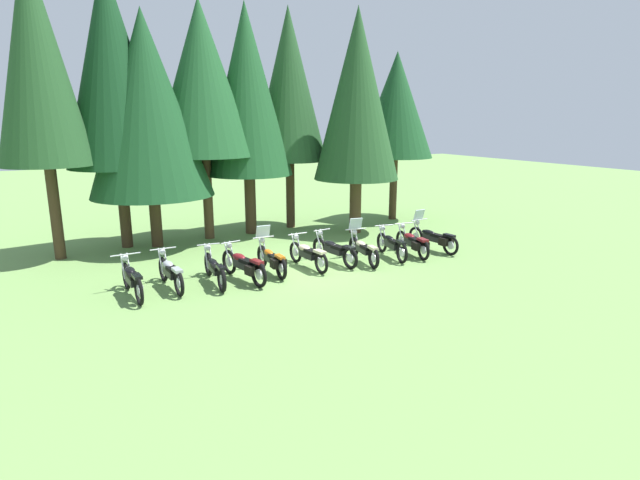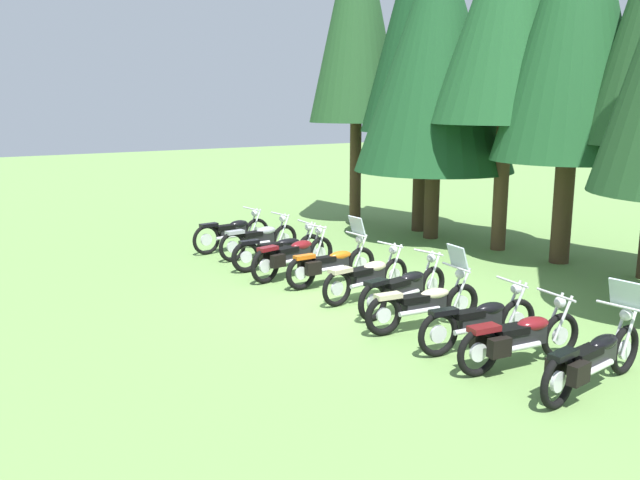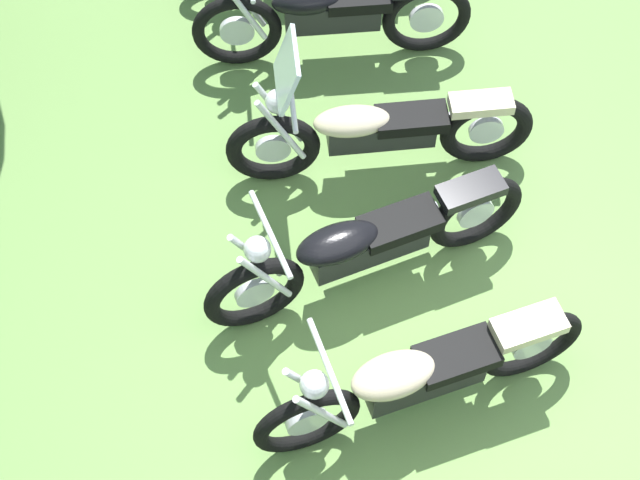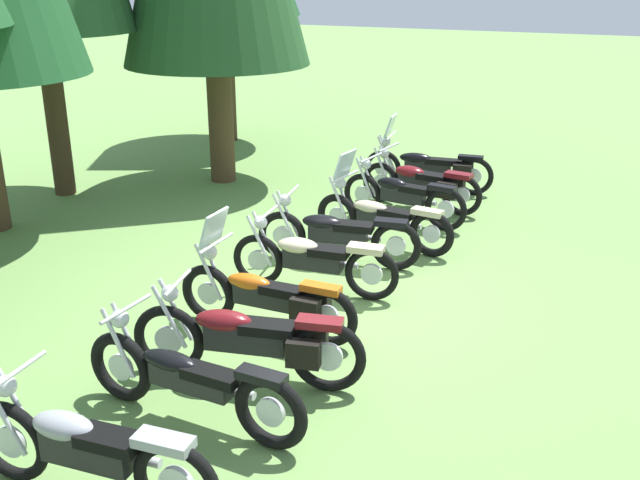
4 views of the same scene
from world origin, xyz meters
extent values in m
plane|color=#6B934C|center=(0.00, 0.00, 0.00)|extent=(80.00, 80.00, 0.00)
torus|color=black|center=(-4.15, 0.84, 0.36)|extent=(0.15, 0.72, 0.71)
cylinder|color=silver|center=(-4.15, 0.84, 0.36)|extent=(0.07, 0.28, 0.28)
cube|color=black|center=(-4.10, 0.09, 0.47)|extent=(0.26, 0.75, 0.26)
ellipsoid|color=#9EA0A8|center=(-4.11, 0.30, 0.63)|extent=(0.30, 0.54, 0.20)
cube|color=black|center=(-4.08, -0.11, 0.60)|extent=(0.28, 0.51, 0.10)
cube|color=#9EA0A8|center=(-4.05, -0.57, 0.69)|extent=(0.22, 0.45, 0.08)
cylinder|color=silver|center=(-4.23, 0.77, 0.65)|extent=(0.07, 0.34, 0.65)
cylinder|color=silver|center=(-4.07, 0.78, 0.65)|extent=(0.07, 0.34, 0.65)
cylinder|color=silver|center=(-4.14, 0.70, 0.99)|extent=(0.72, 0.09, 0.04)
sphere|color=silver|center=(-4.15, 0.79, 0.87)|extent=(0.18, 0.18, 0.17)
cylinder|color=silver|center=(-3.95, -0.06, 0.38)|extent=(0.14, 0.74, 0.08)
torus|color=black|center=(-2.87, 0.77, 0.35)|extent=(0.15, 0.71, 0.70)
cylinder|color=silver|center=(-2.87, 0.77, 0.35)|extent=(0.06, 0.27, 0.26)
torus|color=black|center=(-2.96, -0.85, 0.35)|extent=(0.15, 0.71, 0.70)
cylinder|color=silver|center=(-2.96, -0.85, 0.35)|extent=(0.06, 0.27, 0.26)
cube|color=black|center=(-2.91, -0.04, 0.44)|extent=(0.23, 0.81, 0.21)
ellipsoid|color=black|center=(-2.90, 0.18, 0.57)|extent=(0.26, 0.58, 0.16)
cube|color=black|center=(-2.92, -0.26, 0.54)|extent=(0.24, 0.55, 0.10)
cube|color=black|center=(-2.95, -0.77, 0.67)|extent=(0.19, 0.45, 0.08)
cylinder|color=silver|center=(-2.94, 0.72, 0.65)|extent=(0.06, 0.34, 0.65)
cylinder|color=silver|center=(-2.80, 0.71, 0.65)|extent=(0.06, 0.34, 0.65)
cylinder|color=silver|center=(-2.88, 0.63, 0.99)|extent=(0.66, 0.07, 0.04)
sphere|color=silver|center=(-2.87, 0.72, 0.87)|extent=(0.18, 0.18, 0.17)
cylinder|color=silver|center=(-2.81, -0.22, 0.37)|extent=(0.12, 0.81, 0.08)
torus|color=black|center=(-2.27, 0.65, 0.37)|extent=(0.25, 0.75, 0.74)
cylinder|color=silver|center=(-2.27, 0.65, 0.37)|extent=(0.11, 0.29, 0.29)
torus|color=black|center=(-1.94, -0.94, 0.37)|extent=(0.25, 0.75, 0.74)
cylinder|color=silver|center=(-1.94, -0.94, 0.37)|extent=(0.11, 0.29, 0.29)
cube|color=black|center=(-2.11, -0.15, 0.49)|extent=(0.38, 0.83, 0.26)
ellipsoid|color=maroon|center=(-2.15, 0.07, 0.65)|extent=(0.38, 0.61, 0.20)
cube|color=black|center=(-2.06, -0.36, 0.62)|extent=(0.36, 0.58, 0.10)
cube|color=maroon|center=(-1.96, -0.86, 0.72)|extent=(0.28, 0.47, 0.08)
cylinder|color=silver|center=(-2.34, 0.57, 0.67)|extent=(0.11, 0.34, 0.65)
cylinder|color=silver|center=(-2.18, 0.61, 0.67)|extent=(0.11, 0.34, 0.65)
cylinder|color=silver|center=(-2.25, 0.51, 1.01)|extent=(0.62, 0.16, 0.04)
sphere|color=silver|center=(-2.26, 0.60, 0.89)|extent=(0.20, 0.20, 0.17)
cylinder|color=silver|center=(-1.94, -0.29, 0.39)|extent=(0.24, 0.80, 0.08)
cube|color=black|center=(-2.15, -0.78, 0.47)|extent=(0.20, 0.34, 0.26)
cube|color=black|center=(-1.81, -0.71, 0.47)|extent=(0.20, 0.34, 0.26)
torus|color=black|center=(-1.12, 0.91, 0.35)|extent=(0.11, 0.69, 0.69)
cylinder|color=silver|center=(-1.12, 0.91, 0.35)|extent=(0.05, 0.26, 0.26)
torus|color=black|center=(-1.12, -0.58, 0.35)|extent=(0.11, 0.69, 0.69)
cylinder|color=silver|center=(-1.12, -0.58, 0.35)|extent=(0.05, 0.26, 0.26)
cube|color=black|center=(-1.12, 0.16, 0.45)|extent=(0.18, 0.74, 0.23)
ellipsoid|color=#D16014|center=(-1.12, 0.37, 0.59)|extent=(0.22, 0.53, 0.18)
cube|color=black|center=(-1.12, -0.04, 0.56)|extent=(0.21, 0.49, 0.10)
cube|color=#D16014|center=(-1.12, -0.50, 0.66)|extent=(0.16, 0.44, 0.08)
cylinder|color=silver|center=(-1.19, 0.85, 0.64)|extent=(0.04, 0.34, 0.65)
cylinder|color=silver|center=(-1.06, 0.85, 0.64)|extent=(0.04, 0.34, 0.65)
cylinder|color=silver|center=(-1.12, 0.77, 0.98)|extent=(0.69, 0.04, 0.04)
sphere|color=silver|center=(-1.12, 0.86, 0.86)|extent=(0.17, 0.17, 0.17)
cylinder|color=silver|center=(-1.01, 0.00, 0.37)|extent=(0.08, 0.74, 0.08)
cube|color=silver|center=(-1.12, 0.79, 1.16)|extent=(0.44, 0.15, 0.39)
cube|color=black|center=(-1.26, -0.38, 0.45)|extent=(0.14, 0.32, 0.26)
cube|color=black|center=(-0.98, -0.38, 0.45)|extent=(0.14, 0.32, 0.26)
torus|color=black|center=(0.01, 0.88, 0.34)|extent=(0.16, 0.69, 0.68)
cylinder|color=silver|center=(0.01, 0.88, 0.34)|extent=(0.08, 0.27, 0.26)
torus|color=black|center=(0.17, -0.61, 0.34)|extent=(0.16, 0.69, 0.68)
cylinder|color=silver|center=(0.17, -0.61, 0.34)|extent=(0.08, 0.27, 0.26)
cube|color=black|center=(0.09, 0.13, 0.45)|extent=(0.31, 0.76, 0.25)
ellipsoid|color=beige|center=(0.07, 0.34, 0.60)|extent=(0.34, 0.55, 0.19)
cube|color=black|center=(0.11, -0.07, 0.57)|extent=(0.32, 0.52, 0.10)
cube|color=beige|center=(0.16, -0.53, 0.66)|extent=(0.26, 0.46, 0.08)
cylinder|color=silver|center=(-0.07, 0.81, 0.64)|extent=(0.08, 0.34, 0.65)
cylinder|color=silver|center=(0.10, 0.82, 0.64)|extent=(0.08, 0.34, 0.65)
cylinder|color=silver|center=(0.03, 0.74, 0.98)|extent=(0.67, 0.11, 0.04)
sphere|color=silver|center=(0.02, 0.83, 0.86)|extent=(0.19, 0.19, 0.17)
cylinder|color=silver|center=(0.25, -0.02, 0.36)|extent=(0.16, 0.74, 0.08)
torus|color=black|center=(0.95, 1.00, 0.34)|extent=(0.21, 0.70, 0.69)
cylinder|color=silver|center=(0.95, 1.00, 0.34)|extent=(0.09, 0.27, 0.26)
torus|color=black|center=(1.19, -0.59, 0.34)|extent=(0.21, 0.70, 0.69)
cylinder|color=silver|center=(1.19, -0.59, 0.34)|extent=(0.09, 0.27, 0.26)
cube|color=black|center=(1.07, 0.21, 0.45)|extent=(0.34, 0.82, 0.24)
ellipsoid|color=black|center=(1.04, 0.43, 0.60)|extent=(0.36, 0.60, 0.18)
cube|color=black|center=(1.10, -0.01, 0.57)|extent=(0.34, 0.56, 0.10)
cube|color=black|center=(1.18, -0.51, 0.67)|extent=(0.27, 0.47, 0.08)
cylinder|color=silver|center=(0.87, 0.93, 0.64)|extent=(0.09, 0.34, 0.65)
cylinder|color=silver|center=(1.04, 0.95, 0.64)|extent=(0.09, 0.34, 0.65)
cylinder|color=silver|center=(0.97, 0.86, 0.98)|extent=(0.65, 0.13, 0.04)
sphere|color=silver|center=(0.96, 0.95, 0.86)|extent=(0.19, 0.19, 0.17)
cylinder|color=silver|center=(1.23, 0.05, 0.36)|extent=(0.20, 0.80, 0.08)
torus|color=black|center=(2.06, 0.63, 0.34)|extent=(0.20, 0.68, 0.67)
cylinder|color=silver|center=(2.06, 0.63, 0.34)|extent=(0.08, 0.26, 0.25)
torus|color=black|center=(1.85, -0.89, 0.34)|extent=(0.20, 0.68, 0.67)
cylinder|color=silver|center=(1.85, -0.89, 0.34)|extent=(0.08, 0.26, 0.25)
cube|color=black|center=(1.96, -0.13, 0.44)|extent=(0.31, 0.78, 0.22)
ellipsoid|color=beige|center=(1.98, 0.08, 0.57)|extent=(0.33, 0.57, 0.17)
cube|color=black|center=(1.93, -0.34, 0.54)|extent=(0.31, 0.53, 0.10)
cube|color=beige|center=(1.86, -0.81, 0.65)|extent=(0.25, 0.46, 0.08)
cylinder|color=silver|center=(1.97, 0.58, 0.63)|extent=(0.09, 0.34, 0.65)
cylinder|color=silver|center=(2.13, 0.56, 0.63)|extent=(0.09, 0.34, 0.65)
cylinder|color=silver|center=(2.04, 0.49, 0.97)|extent=(0.73, 0.13, 0.04)
sphere|color=silver|center=(2.05, 0.58, 0.85)|extent=(0.19, 0.19, 0.17)
cylinder|color=silver|center=(2.06, -0.31, 0.36)|extent=(0.18, 0.76, 0.08)
cube|color=silver|center=(2.04, 0.51, 1.15)|extent=(0.46, 0.21, 0.39)
torus|color=black|center=(3.22, 0.66, 0.35)|extent=(0.20, 0.70, 0.69)
cylinder|color=silver|center=(3.22, 0.66, 0.35)|extent=(0.09, 0.27, 0.27)
torus|color=black|center=(3.00, -0.79, 0.35)|extent=(0.20, 0.70, 0.69)
cylinder|color=silver|center=(3.00, -0.79, 0.35)|extent=(0.09, 0.27, 0.27)
cube|color=black|center=(3.11, -0.07, 0.46)|extent=(0.28, 0.74, 0.25)
ellipsoid|color=black|center=(3.14, 0.13, 0.61)|extent=(0.30, 0.54, 0.19)
cube|color=black|center=(3.08, -0.26, 0.58)|extent=(0.28, 0.51, 0.10)
cube|color=black|center=(3.01, -0.71, 0.67)|extent=(0.23, 0.46, 0.08)
cylinder|color=silver|center=(3.14, 0.61, 0.64)|extent=(0.09, 0.34, 0.65)
cylinder|color=silver|center=(3.27, 0.59, 0.64)|extent=(0.09, 0.34, 0.65)
cylinder|color=silver|center=(3.19, 0.52, 0.98)|extent=(0.69, 0.14, 0.04)
sphere|color=silver|center=(3.21, 0.61, 0.86)|extent=(0.19, 0.19, 0.17)
cylinder|color=silver|center=(3.19, -0.24, 0.37)|extent=(0.19, 0.73, 0.08)
torus|color=black|center=(4.03, 0.63, 0.34)|extent=(0.19, 0.70, 0.69)
cylinder|color=silver|center=(4.03, 0.63, 0.34)|extent=(0.09, 0.27, 0.27)
torus|color=black|center=(3.83, -0.84, 0.34)|extent=(0.19, 0.70, 0.69)
cylinder|color=silver|center=(3.83, -0.84, 0.34)|extent=(0.09, 0.27, 0.27)
cube|color=black|center=(3.93, -0.11, 0.46)|extent=(0.33, 0.76, 0.25)
ellipsoid|color=maroon|center=(3.96, 0.10, 0.61)|extent=(0.36, 0.56, 0.19)
cube|color=black|center=(3.90, -0.31, 0.58)|extent=(0.34, 0.52, 0.10)
cube|color=maroon|center=(3.84, -0.76, 0.67)|extent=(0.27, 0.46, 0.08)
cylinder|color=silver|center=(3.93, 0.58, 0.64)|extent=(0.09, 0.34, 0.65)
cylinder|color=silver|center=(4.11, 0.56, 0.64)|extent=(0.09, 0.34, 0.65)
cylinder|color=silver|center=(4.01, 0.49, 0.98)|extent=(0.72, 0.13, 0.04)
sphere|color=silver|center=(4.02, 0.58, 0.86)|extent=(0.19, 0.19, 0.17)
cylinder|color=silver|center=(4.05, -0.29, 0.36)|extent=(0.18, 0.74, 0.08)
cube|color=black|center=(3.67, -0.62, 0.44)|extent=(0.18, 0.34, 0.26)
cube|color=black|center=(4.04, -0.67, 0.44)|extent=(0.18, 0.34, 0.26)
torus|color=black|center=(4.87, 0.89, 0.35)|extent=(0.17, 0.70, 0.69)
cylinder|color=silver|center=(4.87, 0.89, 0.35)|extent=(0.08, 0.27, 0.27)
torus|color=black|center=(5.05, -0.77, 0.35)|extent=(0.17, 0.70, 0.69)
cylinder|color=silver|center=(5.05, -0.77, 0.35)|extent=(0.08, 0.27, 0.27)
cube|color=black|center=(4.96, 0.06, 0.45)|extent=(0.27, 0.84, 0.24)
ellipsoid|color=black|center=(4.94, 0.29, 0.60)|extent=(0.30, 0.61, 0.19)
cube|color=black|center=(4.98, -0.16, 0.57)|extent=(0.28, 0.57, 0.10)
cube|color=black|center=(5.04, -0.69, 0.68)|extent=(0.22, 0.46, 0.08)
cylinder|color=silver|center=(4.81, 0.83, 0.64)|extent=(0.08, 0.34, 0.65)
cylinder|color=silver|center=(4.95, 0.84, 0.64)|extent=(0.08, 0.34, 0.65)
cylinder|color=silver|center=(4.89, 0.76, 0.98)|extent=(0.76, 0.12, 0.04)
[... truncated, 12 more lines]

